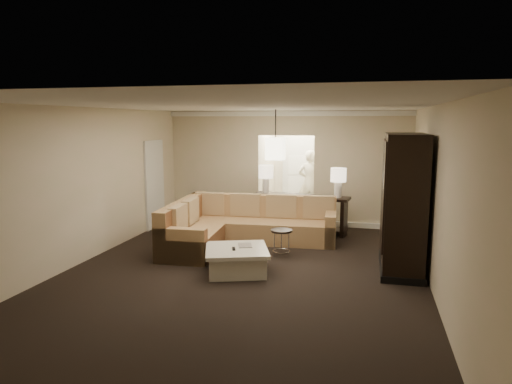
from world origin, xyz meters
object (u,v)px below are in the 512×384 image
(sectional_sofa, at_px, (239,226))
(coffee_table, at_px, (237,260))
(console_table, at_px, (300,210))
(armoire, at_px, (403,206))
(drink_table, at_px, (282,237))
(person, at_px, (310,179))

(sectional_sofa, bearing_deg, coffee_table, -78.92)
(console_table, bearing_deg, armoire, -39.05)
(sectional_sofa, height_order, console_table, sectional_sofa)
(drink_table, distance_m, person, 4.05)
(coffee_table, xyz_separation_m, console_table, (0.62, 3.12, 0.30))
(sectional_sofa, relative_size, console_table, 1.44)
(console_table, relative_size, drink_table, 4.48)
(sectional_sofa, height_order, armoire, armoire)
(console_table, xyz_separation_m, armoire, (2.09, -2.29, 0.61))
(sectional_sofa, xyz_separation_m, coffee_table, (0.47, -1.74, -0.17))
(armoire, relative_size, drink_table, 4.60)
(coffee_table, bearing_deg, drink_table, 63.40)
(armoire, xyz_separation_m, drink_table, (-2.15, 0.29, -0.76))
(coffee_table, distance_m, console_table, 3.19)
(coffee_table, bearing_deg, console_table, 78.75)
(coffee_table, height_order, person, person)
(coffee_table, xyz_separation_m, person, (0.57, 5.12, 0.77))
(coffee_table, bearing_deg, person, 83.65)
(sectional_sofa, xyz_separation_m, drink_table, (1.03, -0.63, -0.02))
(armoire, bearing_deg, console_table, 132.39)
(console_table, distance_m, armoire, 3.16)
(armoire, bearing_deg, person, 116.48)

